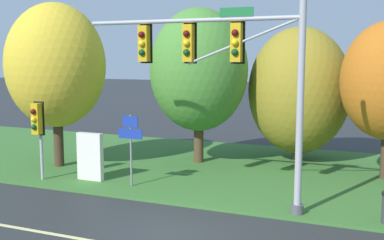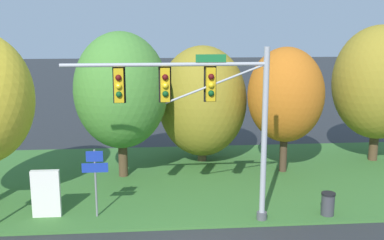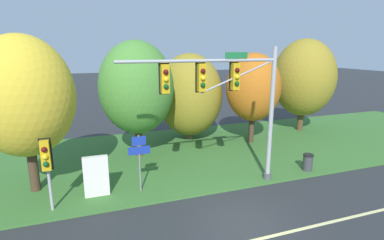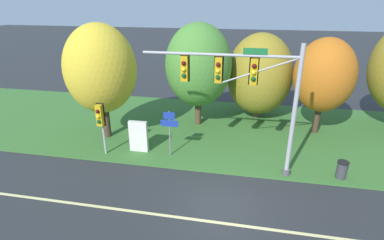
{
  "view_description": "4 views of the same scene",
  "coord_description": "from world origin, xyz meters",
  "px_view_note": "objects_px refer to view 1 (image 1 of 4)",
  "views": [
    {
      "loc": [
        5.7,
        -11.75,
        5.02
      ],
      "look_at": [
        -0.76,
        3.63,
        2.8
      ],
      "focal_mm": 45.0,
      "sensor_mm": 36.0,
      "label": 1
    },
    {
      "loc": [
        -1.1,
        -14.29,
        7.85
      ],
      "look_at": [
        0.5,
        4.59,
        3.78
      ],
      "focal_mm": 45.0,
      "sensor_mm": 36.0,
      "label": 2
    },
    {
      "loc": [
        -5.4,
        -9.33,
        6.69
      ],
      "look_at": [
        -0.72,
        3.94,
        3.32
      ],
      "focal_mm": 28.0,
      "sensor_mm": 36.0,
      "label": 3
    },
    {
      "loc": [
        0.83,
        -11.08,
        8.68
      ],
      "look_at": [
        -1.96,
        3.32,
        2.63
      ],
      "focal_mm": 28.0,
      "sensor_mm": 36.0,
      "label": 4
    }
  ],
  "objects_px": {
    "tree_behind_signpost": "(299,91)",
    "traffic_signal_mast": "(227,66)",
    "info_kiosk": "(90,157)",
    "tree_left_of_mast": "(199,70)",
    "tree_nearest_road": "(56,66)",
    "pedestrian_signal_near_kerb": "(37,124)",
    "route_sign_post": "(131,139)"
  },
  "relations": [
    {
      "from": "tree_behind_signpost",
      "to": "tree_left_of_mast",
      "type": "bearing_deg",
      "value": -151.38
    },
    {
      "from": "pedestrian_signal_near_kerb",
      "to": "info_kiosk",
      "type": "relative_size",
      "value": 1.66
    },
    {
      "from": "info_kiosk",
      "to": "tree_behind_signpost",
      "type": "bearing_deg",
      "value": 45.5
    },
    {
      "from": "pedestrian_signal_near_kerb",
      "to": "tree_behind_signpost",
      "type": "xyz_separation_m",
      "value": [
        8.76,
        7.89,
        1.02
      ]
    },
    {
      "from": "tree_nearest_road",
      "to": "tree_left_of_mast",
      "type": "relative_size",
      "value": 1.02
    },
    {
      "from": "traffic_signal_mast",
      "to": "tree_behind_signpost",
      "type": "bearing_deg",
      "value": 83.84
    },
    {
      "from": "route_sign_post",
      "to": "tree_behind_signpost",
      "type": "height_order",
      "value": "tree_behind_signpost"
    },
    {
      "from": "tree_left_of_mast",
      "to": "tree_behind_signpost",
      "type": "bearing_deg",
      "value": 28.62
    },
    {
      "from": "tree_left_of_mast",
      "to": "route_sign_post",
      "type": "bearing_deg",
      "value": -98.96
    },
    {
      "from": "tree_nearest_road",
      "to": "traffic_signal_mast",
      "type": "bearing_deg",
      "value": -16.25
    },
    {
      "from": "route_sign_post",
      "to": "tree_left_of_mast",
      "type": "xyz_separation_m",
      "value": [
        0.78,
        4.94,
        2.47
      ]
    },
    {
      "from": "tree_behind_signpost",
      "to": "tree_nearest_road",
      "type": "bearing_deg",
      "value": -150.42
    },
    {
      "from": "pedestrian_signal_near_kerb",
      "to": "info_kiosk",
      "type": "distance_m",
      "value": 2.43
    },
    {
      "from": "tree_nearest_road",
      "to": "tree_behind_signpost",
      "type": "xyz_separation_m",
      "value": [
        9.67,
        5.49,
        -1.19
      ]
    },
    {
      "from": "pedestrian_signal_near_kerb",
      "to": "tree_nearest_road",
      "type": "relative_size",
      "value": 0.43
    },
    {
      "from": "route_sign_post",
      "to": "info_kiosk",
      "type": "distance_m",
      "value": 2.16
    },
    {
      "from": "traffic_signal_mast",
      "to": "pedestrian_signal_near_kerb",
      "type": "xyz_separation_m",
      "value": [
        -7.89,
        0.17,
        -2.33
      ]
    },
    {
      "from": "route_sign_post",
      "to": "tree_nearest_road",
      "type": "distance_m",
      "value": 5.7
    },
    {
      "from": "traffic_signal_mast",
      "to": "info_kiosk",
      "type": "distance_m",
      "value": 7.15
    },
    {
      "from": "tree_nearest_road",
      "to": "info_kiosk",
      "type": "height_order",
      "value": "tree_nearest_road"
    },
    {
      "from": "route_sign_post",
      "to": "info_kiosk",
      "type": "bearing_deg",
      "value": 174.92
    },
    {
      "from": "tree_behind_signpost",
      "to": "traffic_signal_mast",
      "type": "bearing_deg",
      "value": -96.16
    },
    {
      "from": "traffic_signal_mast",
      "to": "tree_nearest_road",
      "type": "relative_size",
      "value": 1.05
    },
    {
      "from": "tree_nearest_road",
      "to": "pedestrian_signal_near_kerb",
      "type": "bearing_deg",
      "value": -69.07
    },
    {
      "from": "info_kiosk",
      "to": "route_sign_post",
      "type": "bearing_deg",
      "value": -5.08
    },
    {
      "from": "traffic_signal_mast",
      "to": "tree_behind_signpost",
      "type": "relative_size",
      "value": 1.21
    },
    {
      "from": "tree_nearest_road",
      "to": "info_kiosk",
      "type": "relative_size",
      "value": 3.81
    },
    {
      "from": "pedestrian_signal_near_kerb",
      "to": "tree_nearest_road",
      "type": "distance_m",
      "value": 3.39
    },
    {
      "from": "traffic_signal_mast",
      "to": "route_sign_post",
      "type": "xyz_separation_m",
      "value": [
        -4.09,
        0.84,
        -2.8
      ]
    },
    {
      "from": "traffic_signal_mast",
      "to": "pedestrian_signal_near_kerb",
      "type": "height_order",
      "value": "traffic_signal_mast"
    },
    {
      "from": "tree_behind_signpost",
      "to": "info_kiosk",
      "type": "relative_size",
      "value": 3.31
    },
    {
      "from": "route_sign_post",
      "to": "info_kiosk",
      "type": "height_order",
      "value": "route_sign_post"
    }
  ]
}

